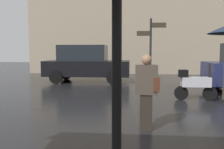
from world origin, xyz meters
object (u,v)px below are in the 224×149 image
(parked_scooter, at_px, (194,84))
(parked_car_right, at_px, (86,63))
(pedestrian_with_bag, at_px, (147,88))
(street_signpost, at_px, (151,48))

(parked_scooter, bearing_deg, parked_car_right, 144.63)
(pedestrian_with_bag, distance_m, street_signpost, 4.33)
(parked_scooter, relative_size, street_signpost, 0.49)
(pedestrian_with_bag, xyz_separation_m, parked_scooter, (1.74, 3.17, -0.33))
(parked_scooter, height_order, parked_car_right, parked_car_right)
(street_signpost, bearing_deg, pedestrian_with_bag, -94.87)
(parked_scooter, bearing_deg, street_signpost, 150.92)
(parked_scooter, xyz_separation_m, street_signpost, (-1.38, 1.06, 1.17))
(pedestrian_with_bag, xyz_separation_m, street_signpost, (0.36, 4.24, 0.83))
(parked_car_right, bearing_deg, parked_scooter, 130.50)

